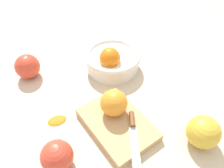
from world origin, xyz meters
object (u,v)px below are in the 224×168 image
orange_on_board (114,103)px  apple_front_right (57,156)px  knife (133,131)px  apple_front_left (27,66)px  apple_back_right (203,132)px  cutting_board (117,124)px  bowl (112,60)px

orange_on_board → apple_front_right: size_ratio=0.96×
knife → apple_front_left: 0.40m
orange_on_board → apple_front_right: 0.19m
apple_back_right → apple_front_left: (-0.47, -0.30, -0.00)m
orange_on_board → cutting_board: bearing=-16.1°
knife → apple_back_right: apple_back_right is taller
cutting_board → apple_front_left: apple_front_left is taller
orange_on_board → knife: (0.08, 0.01, -0.03)m
bowl → apple_front_left: (-0.11, -0.26, 0.00)m
apple_back_right → apple_front_left: size_ratio=1.04×
bowl → orange_on_board: 0.21m
apple_front_right → orange_on_board: bearing=106.3°
apple_front_right → apple_back_right: (0.12, 0.33, 0.00)m
cutting_board → knife: bearing=21.5°
bowl → apple_back_right: (0.36, 0.05, 0.00)m
orange_on_board → apple_back_right: 0.23m
bowl → apple_back_right: 0.36m
bowl → cutting_board: bearing=-27.6°
apple_front_right → apple_back_right: apple_back_right is taller
orange_on_board → apple_back_right: bearing=39.8°
orange_on_board → apple_front_right: bearing=-73.7°
knife → apple_back_right: 0.17m
knife → apple_front_left: (-0.37, -0.16, 0.01)m
apple_back_right → apple_front_left: 0.56m
orange_on_board → bowl: bearing=150.4°
apple_back_right → knife: bearing=-125.0°
cutting_board → orange_on_board: 0.06m
bowl → knife: bowl is taller
knife → apple_front_right: bearing=-98.1°
knife → apple_front_left: apple_front_left is taller
knife → apple_back_right: bearing=55.0°
knife → apple_front_left: size_ratio=1.80×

